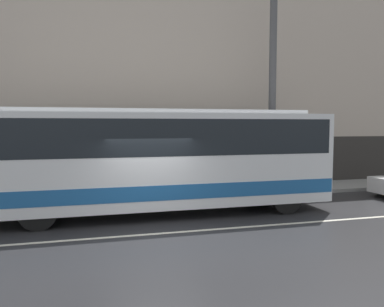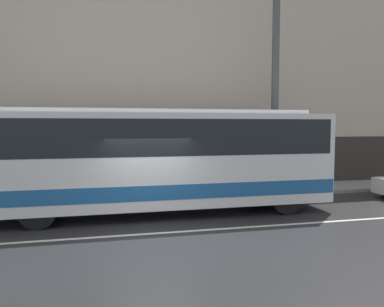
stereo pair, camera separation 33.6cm
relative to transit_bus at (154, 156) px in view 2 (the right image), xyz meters
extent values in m
plane|color=#262628|center=(-0.31, -2.26, -1.90)|extent=(60.00, 60.00, 0.00)
cube|color=gray|center=(-0.31, 2.92, -1.83)|extent=(60.00, 2.34, 0.15)
cube|color=#B7A899|center=(-0.31, 4.24, 2.73)|extent=(60.00, 0.30, 9.25)
cube|color=#2D2B28|center=(-0.31, 4.07, -0.74)|extent=(60.00, 0.06, 2.31)
cube|color=beige|center=(-0.31, -2.26, -1.89)|extent=(54.00, 0.14, 0.01)
cube|color=white|center=(-0.01, 0.00, -0.10)|extent=(11.56, 2.47, 2.90)
cube|color=#1E5999|center=(-0.01, 0.00, -1.00)|extent=(11.50, 2.50, 0.45)
cube|color=black|center=(-0.01, 0.00, 0.62)|extent=(11.21, 2.49, 1.10)
cube|color=orange|center=(5.72, 0.00, 1.16)|extent=(0.12, 1.85, 0.28)
cube|color=white|center=(-0.01, 0.00, 1.41)|extent=(9.83, 2.10, 0.12)
cylinder|color=black|center=(4.17, -1.08, -1.38)|extent=(1.04, 0.28, 1.04)
cylinder|color=black|center=(4.17, 1.08, -1.38)|extent=(1.04, 0.28, 1.04)
cylinder|color=black|center=(-3.39, -1.08, -1.38)|extent=(1.04, 0.28, 1.04)
cylinder|color=black|center=(-3.39, 1.08, -1.38)|extent=(1.04, 0.28, 1.04)
cylinder|color=#4C4C4F|center=(5.39, 2.42, 2.71)|extent=(0.30, 0.30, 8.93)
camera|label=1|loc=(-1.90, -11.91, 1.00)|focal=35.00mm
camera|label=2|loc=(-1.58, -12.00, 1.00)|focal=35.00mm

